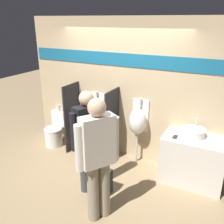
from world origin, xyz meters
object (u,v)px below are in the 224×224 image
cell_phone (175,137)px  person_with_lanyard (88,138)px  sink_basin (194,132)px  urinal_far (138,121)px  person_in_vest (98,156)px  shopping_bag (102,180)px  toilet (55,131)px  urinal_near_counter (95,113)px

cell_phone → person_with_lanyard: (-1.14, -0.86, 0.09)m
sink_basin → urinal_far: size_ratio=0.30×
cell_phone → person_in_vest: size_ratio=0.08×
sink_basin → shopping_bag: sink_basin is taller
cell_phone → toilet: bearing=177.2°
urinal_far → person_with_lanyard: bearing=-107.6°
toilet → person_with_lanyard: 1.93m
urinal_near_counter → toilet: bearing=-171.0°
person_in_vest → sink_basin: bearing=0.8°
sink_basin → person_with_lanyard: (-1.39, -1.05, 0.03)m
person_with_lanyard → shopping_bag: size_ratio=2.99×
urinal_far → shopping_bag: 1.30m
toilet → person_with_lanyard: (1.53, -0.99, 0.63)m
cell_phone → toilet: toilet is taller
sink_basin → toilet: bearing=-178.9°
person_with_lanyard → cell_phone: bearing=-31.6°
cell_phone → urinal_far: size_ratio=0.11×
sink_basin → toilet: (-2.92, -0.05, -0.60)m
urinal_near_counter → person_with_lanyard: 1.29m
sink_basin → cell_phone: sink_basin is taller
urinal_far → shopping_bag: bearing=-96.9°
urinal_far → person_with_lanyard: person_with_lanyard is taller
urinal_near_counter → shopping_bag: size_ratio=2.27×
person_in_vest → shopping_bag: 0.93m
cell_phone → sink_basin: bearing=35.7°
urinal_near_counter → person_in_vest: bearing=-57.1°
person_with_lanyard → shopping_bag: 0.75m
person_in_vest → shopping_bag: size_ratio=3.15×
urinal_near_counter → toilet: 1.10m
urinal_far → person_with_lanyard: size_ratio=0.76×
urinal_far → toilet: (-1.89, -0.15, -0.55)m
person_in_vest → person_with_lanyard: person_in_vest is taller
sink_basin → shopping_bag: bearing=-138.5°
sink_basin → person_in_vest: 1.78m
urinal_far → person_with_lanyard: (-0.36, -1.14, 0.08)m
cell_phone → urinal_near_counter: 1.74m
person_with_lanyard → shopping_bag: bearing=-64.9°
urinal_near_counter → shopping_bag: (0.81, -1.13, -0.63)m
urinal_far → toilet: size_ratio=1.48×
person_with_lanyard → sink_basin: bearing=-31.8°
cell_phone → urinal_near_counter: size_ratio=0.11×
sink_basin → toilet: size_ratio=0.44×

